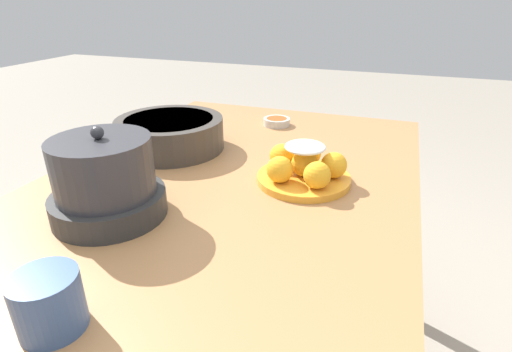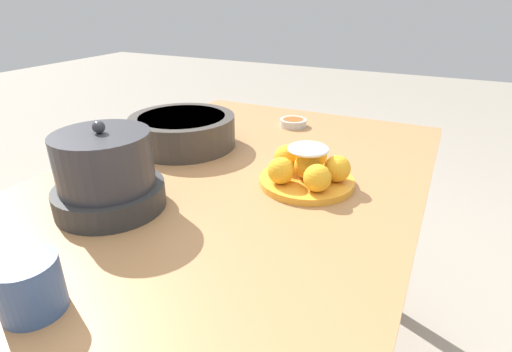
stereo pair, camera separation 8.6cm
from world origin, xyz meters
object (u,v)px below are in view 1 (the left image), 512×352
(serving_bowl, at_px, (170,133))
(cup_near, at_px, (49,303))
(warming_pot, at_px, (106,181))
(sauce_bowl, at_px, (277,121))
(cake_plate, at_px, (304,167))
(dining_table, at_px, (205,243))

(serving_bowl, xyz_separation_m, cup_near, (-0.63, -0.20, -0.01))
(cup_near, relative_size, warming_pot, 0.39)
(serving_bowl, xyz_separation_m, warming_pot, (-0.36, -0.08, 0.03))
(sauce_bowl, bearing_deg, cup_near, 179.07)
(warming_pot, bearing_deg, serving_bowl, 12.45)
(cake_plate, distance_m, cup_near, 0.58)
(cup_near, bearing_deg, warming_pot, 24.16)
(warming_pot, bearing_deg, cake_plate, -49.06)
(cake_plate, bearing_deg, dining_table, 136.60)
(cake_plate, bearing_deg, serving_bowl, 78.10)
(dining_table, relative_size, warming_pot, 6.99)
(serving_bowl, height_order, warming_pot, warming_pot)
(dining_table, bearing_deg, cake_plate, -43.40)
(dining_table, xyz_separation_m, warming_pot, (-0.10, 0.15, 0.17))
(dining_table, distance_m, cake_plate, 0.28)
(cake_plate, xyz_separation_m, sauce_bowl, (0.39, 0.19, -0.02))
(sauce_bowl, relative_size, warming_pot, 0.40)
(sauce_bowl, xyz_separation_m, warming_pot, (-0.67, 0.13, 0.06))
(sauce_bowl, distance_m, cup_near, 0.93)
(warming_pot, bearing_deg, cup_near, -155.84)
(cake_plate, relative_size, cup_near, 2.51)
(sauce_bowl, height_order, cup_near, cup_near)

